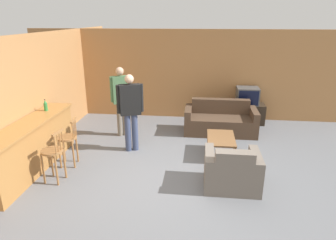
{
  "coord_description": "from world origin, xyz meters",
  "views": [
    {
      "loc": [
        0.5,
        -5.1,
        2.93
      ],
      "look_at": [
        -0.17,
        0.86,
        0.85
      ],
      "focal_mm": 32.0,
      "sensor_mm": 36.0,
      "label": 1
    }
  ],
  "objects_px": {
    "tv": "(247,96)",
    "person_by_window": "(121,97)",
    "armchair_near": "(232,171)",
    "coffee_table": "(221,140)",
    "couch_far": "(220,121)",
    "tv_unit": "(246,113)",
    "bottle": "(46,106)",
    "bar_chair_near": "(53,154)",
    "bar_chair_mid": "(68,141)",
    "person_by_counter": "(130,109)"
  },
  "relations": [
    {
      "from": "person_by_window",
      "to": "couch_far",
      "type": "bearing_deg",
      "value": 11.15
    },
    {
      "from": "bar_chair_mid",
      "to": "bottle",
      "type": "relative_size",
      "value": 3.95
    },
    {
      "from": "bar_chair_near",
      "to": "coffee_table",
      "type": "bearing_deg",
      "value": 24.96
    },
    {
      "from": "tv",
      "to": "person_by_window",
      "type": "bearing_deg",
      "value": -158.06
    },
    {
      "from": "bar_chair_near",
      "to": "couch_far",
      "type": "height_order",
      "value": "bar_chair_near"
    },
    {
      "from": "couch_far",
      "to": "bottle",
      "type": "bearing_deg",
      "value": -155.81
    },
    {
      "from": "bar_chair_near",
      "to": "bar_chair_mid",
      "type": "distance_m",
      "value": 0.64
    },
    {
      "from": "armchair_near",
      "to": "bar_chair_mid",
      "type": "bearing_deg",
      "value": 171.51
    },
    {
      "from": "couch_far",
      "to": "person_by_counter",
      "type": "xyz_separation_m",
      "value": [
        -2.08,
        -1.37,
        0.69
      ]
    },
    {
      "from": "bar_chair_mid",
      "to": "tv_unit",
      "type": "distance_m",
      "value": 5.01
    },
    {
      "from": "bar_chair_mid",
      "to": "bottle",
      "type": "xyz_separation_m",
      "value": [
        -0.67,
        0.5,
        0.58
      ]
    },
    {
      "from": "tv_unit",
      "to": "person_by_counter",
      "type": "xyz_separation_m",
      "value": [
        -2.85,
        -2.2,
        0.71
      ]
    },
    {
      "from": "couch_far",
      "to": "tv_unit",
      "type": "distance_m",
      "value": 1.14
    },
    {
      "from": "armchair_near",
      "to": "bottle",
      "type": "height_order",
      "value": "bottle"
    },
    {
      "from": "couch_far",
      "to": "tv_unit",
      "type": "bearing_deg",
      "value": 47.17
    },
    {
      "from": "coffee_table",
      "to": "tv",
      "type": "xyz_separation_m",
      "value": [
        0.83,
        2.25,
        0.44
      ]
    },
    {
      "from": "bar_chair_near",
      "to": "person_by_counter",
      "type": "relative_size",
      "value": 0.57
    },
    {
      "from": "armchair_near",
      "to": "coffee_table",
      "type": "distance_m",
      "value": 1.3
    },
    {
      "from": "tv_unit",
      "to": "bottle",
      "type": "relative_size",
      "value": 4.01
    },
    {
      "from": "bar_chair_mid",
      "to": "person_by_counter",
      "type": "xyz_separation_m",
      "value": [
        1.11,
        0.86,
        0.46
      ]
    },
    {
      "from": "couch_far",
      "to": "tv",
      "type": "distance_m",
      "value": 1.24
    },
    {
      "from": "person_by_window",
      "to": "bar_chair_near",
      "type": "bearing_deg",
      "value": -105.59
    },
    {
      "from": "bar_chair_near",
      "to": "person_by_window",
      "type": "bearing_deg",
      "value": 74.41
    },
    {
      "from": "bar_chair_near",
      "to": "bottle",
      "type": "bearing_deg",
      "value": 120.12
    },
    {
      "from": "bar_chair_mid",
      "to": "tv",
      "type": "bearing_deg",
      "value": 37.75
    },
    {
      "from": "armchair_near",
      "to": "bottle",
      "type": "distance_m",
      "value": 4.12
    },
    {
      "from": "tv_unit",
      "to": "person_by_counter",
      "type": "bearing_deg",
      "value": -142.29
    },
    {
      "from": "tv_unit",
      "to": "bar_chair_mid",
      "type": "bearing_deg",
      "value": -142.22
    },
    {
      "from": "bar_chair_mid",
      "to": "couch_far",
      "type": "bearing_deg",
      "value": 35.04
    },
    {
      "from": "couch_far",
      "to": "tv",
      "type": "bearing_deg",
      "value": 47.07
    },
    {
      "from": "tv_unit",
      "to": "tv",
      "type": "xyz_separation_m",
      "value": [
        0.0,
        -0.0,
        0.52
      ]
    },
    {
      "from": "armchair_near",
      "to": "tv_unit",
      "type": "height_order",
      "value": "armchair_near"
    },
    {
      "from": "bar_chair_near",
      "to": "person_by_window",
      "type": "height_order",
      "value": "person_by_window"
    },
    {
      "from": "armchair_near",
      "to": "bottle",
      "type": "bearing_deg",
      "value": 165.82
    },
    {
      "from": "person_by_window",
      "to": "person_by_counter",
      "type": "xyz_separation_m",
      "value": [
        0.45,
        -0.87,
        -0.02
      ]
    },
    {
      "from": "couch_far",
      "to": "tv_unit",
      "type": "xyz_separation_m",
      "value": [
        0.77,
        0.83,
        -0.02
      ]
    },
    {
      "from": "bar_chair_mid",
      "to": "armchair_near",
      "type": "relative_size",
      "value": 1.03
    },
    {
      "from": "couch_far",
      "to": "coffee_table",
      "type": "bearing_deg",
      "value": -92.47
    },
    {
      "from": "tv_unit",
      "to": "coffee_table",
      "type": "bearing_deg",
      "value": -110.29
    },
    {
      "from": "armchair_near",
      "to": "tv_unit",
      "type": "relative_size",
      "value": 0.95
    },
    {
      "from": "armchair_near",
      "to": "couch_far",
      "type": "bearing_deg",
      "value": 91.4
    },
    {
      "from": "bar_chair_mid",
      "to": "tv_unit",
      "type": "relative_size",
      "value": 0.98
    },
    {
      "from": "bar_chair_near",
      "to": "bottle",
      "type": "relative_size",
      "value": 3.95
    },
    {
      "from": "coffee_table",
      "to": "bottle",
      "type": "xyz_separation_m",
      "value": [
        -3.79,
        -0.31,
        0.75
      ]
    },
    {
      "from": "bar_chair_mid",
      "to": "armchair_near",
      "type": "xyz_separation_m",
      "value": [
        3.25,
        -0.49,
        -0.23
      ]
    },
    {
      "from": "tv_unit",
      "to": "bottle",
      "type": "distance_m",
      "value": 5.35
    },
    {
      "from": "couch_far",
      "to": "armchair_near",
      "type": "bearing_deg",
      "value": -88.6
    },
    {
      "from": "bar_chair_near",
      "to": "couch_far",
      "type": "relative_size",
      "value": 0.54
    },
    {
      "from": "tv_unit",
      "to": "person_by_counter",
      "type": "distance_m",
      "value": 3.67
    },
    {
      "from": "couch_far",
      "to": "bottle",
      "type": "distance_m",
      "value": 4.3
    }
  ]
}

